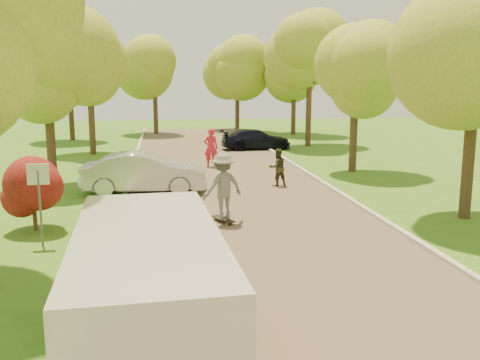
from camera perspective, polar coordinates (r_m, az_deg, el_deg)
ground at (r=11.35m, az=5.72°, el=-11.62°), size 100.00×100.00×0.00m
road at (r=18.86m, az=-0.21°, el=-2.53°), size 8.00×60.00×0.01m
curb_left at (r=18.72m, az=-12.59°, el=-2.72°), size 0.18×60.00×0.12m
curb_right at (r=19.82m, az=11.46°, el=-1.94°), size 0.18×60.00×0.12m
street_sign at (r=14.78m, az=-20.67°, el=-0.70°), size 0.55×0.06×2.17m
red_shrub at (r=16.41m, az=-21.20°, el=-1.33°), size 1.70×1.70×1.95m
tree_l_midb at (r=22.57m, az=-19.49°, el=10.75°), size 4.30×4.20×6.62m
tree_l_far at (r=32.42m, az=-15.47°, el=12.29°), size 4.92×4.80×7.79m
tree_r_midb at (r=25.89m, az=12.69°, el=11.64°), size 4.51×4.40×7.01m
tree_r_far at (r=35.61m, az=7.83°, el=12.96°), size 5.33×5.20×8.34m
tree_bg_a at (r=40.66m, az=-17.52°, el=11.54°), size 5.12×5.00×7.72m
tree_bg_b at (r=43.58m, az=6.10°, el=12.15°), size 5.12×5.00×7.95m
tree_bg_c at (r=44.19m, az=-8.84°, el=11.39°), size 4.92×4.80×7.33m
tree_bg_d at (r=46.70m, az=-0.02°, el=11.82°), size 5.12×5.00×7.72m
minivan at (r=8.55m, az=-9.74°, el=-11.50°), size 2.44×5.63×2.06m
silver_sedan at (r=20.89m, az=-10.17°, el=0.76°), size 4.82×1.89×1.56m
dark_sedan at (r=33.77m, az=1.71°, el=4.36°), size 4.47×2.01×1.27m
longboard at (r=16.35m, az=-1.82°, el=-4.20°), size 0.68×1.06×0.12m
skateboarder at (r=16.12m, az=-1.84°, el=-0.66°), size 1.49×1.22×2.02m
person_striped at (r=26.77m, az=-3.12°, el=3.45°), size 0.72×0.48×1.94m
person_olive at (r=21.90m, az=4.02°, el=1.35°), size 0.87×0.74×1.56m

